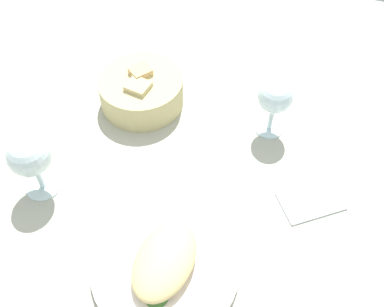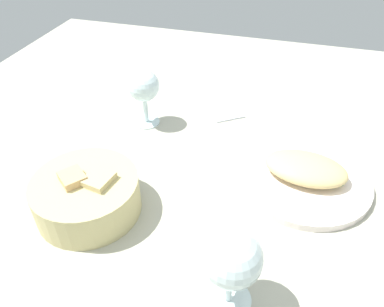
% 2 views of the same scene
% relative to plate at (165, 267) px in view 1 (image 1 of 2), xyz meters
% --- Properties ---
extents(ground_plane, '(1.40, 1.40, 0.02)m').
position_rel_plate_xyz_m(ground_plane, '(0.18, 0.03, -0.02)').
color(ground_plane, '#ACAB98').
extents(plate, '(0.24, 0.24, 0.01)m').
position_rel_plate_xyz_m(plate, '(0.00, 0.00, 0.00)').
color(plate, white).
rests_on(plate, ground_plane).
extents(omelette, '(0.15, 0.10, 0.04)m').
position_rel_plate_xyz_m(omelette, '(0.00, 0.00, 0.03)').
color(omelette, '#DCC17C').
rests_on(omelette, plate).
extents(lettuce_garnish, '(0.04, 0.04, 0.01)m').
position_rel_plate_xyz_m(lettuce_garnish, '(-0.05, -0.00, 0.01)').
color(lettuce_garnish, '#467E34').
rests_on(lettuce_garnish, plate).
extents(bread_basket, '(0.17, 0.17, 0.08)m').
position_rel_plate_xyz_m(bread_basket, '(0.34, 0.17, 0.03)').
color(bread_basket, '#C9BB7E').
rests_on(bread_basket, ground_plane).
extents(wine_glass_near, '(0.07, 0.07, 0.13)m').
position_rel_plate_xyz_m(wine_glass_near, '(0.35, -0.10, 0.08)').
color(wine_glass_near, silver).
rests_on(wine_glass_near, ground_plane).
extents(wine_glass_far, '(0.08, 0.08, 0.13)m').
position_rel_plate_xyz_m(wine_glass_far, '(0.09, 0.27, 0.08)').
color(wine_glass_far, silver).
rests_on(wine_glass_far, ground_plane).
extents(folded_napkin, '(0.12, 0.13, 0.01)m').
position_rel_plate_xyz_m(folded_napkin, '(0.20, -0.21, -0.00)').
color(folded_napkin, white).
rests_on(folded_napkin, ground_plane).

